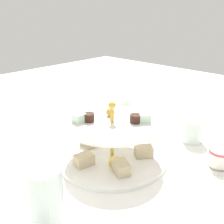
{
  "coord_description": "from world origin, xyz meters",
  "views": [
    {
      "loc": [
        0.44,
        -0.47,
        0.39
      ],
      "look_at": [
        0.0,
        0.0,
        0.14
      ],
      "focal_mm": 42.39,
      "sensor_mm": 36.0,
      "label": 1
    }
  ],
  "objects": [
    {
      "name": "butter_knife_left",
      "position": [
        -0.29,
        -0.14,
        0.0
      ],
      "size": [
        0.06,
        0.17,
        0.0
      ],
      "primitive_type": "cube",
      "rotation": [
        0.0,
        0.0,
        4.99
      ],
      "color": "silver",
      "rests_on": "ground_plane"
    },
    {
      "name": "ground_plane",
      "position": [
        0.0,
        0.0,
        0.0
      ],
      "size": [
        2.4,
        2.4,
        0.0
      ],
      "primitive_type": "plane",
      "color": "white"
    },
    {
      "name": "tiered_serving_stand",
      "position": [
        0.0,
        -0.0,
        0.05
      ],
      "size": [
        0.3,
        0.3,
        0.17
      ],
      "color": "white",
      "rests_on": "ground_plane"
    },
    {
      "name": "water_glass_short_left",
      "position": [
        0.11,
        0.25,
        0.04
      ],
      "size": [
        0.06,
        0.06,
        0.07
      ],
      "primitive_type": "cylinder",
      "color": "silver",
      "rests_on": "ground_plane"
    },
    {
      "name": "water_glass_tall_right",
      "position": [
        0.07,
        -0.26,
        0.06
      ],
      "size": [
        0.07,
        0.07,
        0.12
      ],
      "primitive_type": "cylinder",
      "color": "silver",
      "rests_on": "ground_plane"
    },
    {
      "name": "teacup_with_saucer",
      "position": [
        0.23,
        0.16,
        0.02
      ],
      "size": [
        0.09,
        0.09,
        0.05
      ],
      "color": "white",
      "rests_on": "ground_plane"
    },
    {
      "name": "water_glass_mid_back",
      "position": [
        -0.13,
        0.2,
        0.05
      ],
      "size": [
        0.06,
        0.06,
        0.1
      ],
      "primitive_type": "cylinder",
      "color": "silver",
      "rests_on": "ground_plane"
    }
  ]
}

